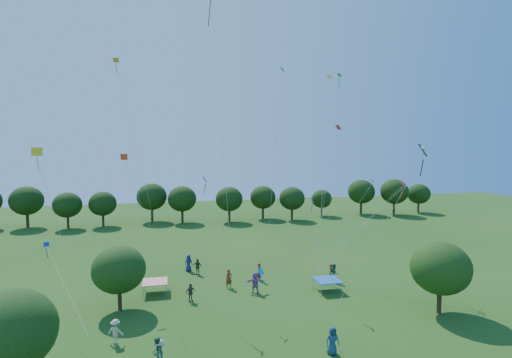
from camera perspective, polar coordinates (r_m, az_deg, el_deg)
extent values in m
ellipsoid|color=#1F4112|center=(25.73, -31.94, -17.98)|extent=(4.89, 4.89, 4.41)
cylinder|color=#422B19|center=(35.71, -18.88, -16.10)|extent=(0.32, 0.32, 1.57)
ellipsoid|color=#1F4112|center=(34.87, -19.01, -12.10)|extent=(4.28, 4.28, 3.85)
cylinder|color=#422B19|center=(36.42, 24.69, -15.74)|extent=(0.36, 0.36, 1.73)
ellipsoid|color=#1F4112|center=(35.53, 24.86, -11.45)|extent=(4.64, 4.64, 4.18)
cylinder|color=#422B19|center=(74.71, -29.84, -5.19)|extent=(0.44, 0.44, 2.15)
ellipsoid|color=#18320E|center=(74.24, -29.95, -2.70)|extent=(5.17, 5.17, 4.65)
cylinder|color=#422B19|center=(70.86, -25.26, -5.64)|extent=(0.38, 0.38, 1.87)
ellipsoid|color=#18320E|center=(70.41, -25.35, -3.37)|extent=(4.48, 4.48, 4.03)
cylinder|color=#422B19|center=(70.50, -20.99, -5.56)|extent=(0.38, 0.38, 1.84)
ellipsoid|color=#18320E|center=(70.06, -21.06, -3.30)|extent=(4.42, 4.42, 3.98)
cylinder|color=#422B19|center=(72.12, -14.61, -5.03)|extent=(0.44, 0.44, 2.14)
ellipsoid|color=#18320E|center=(71.63, -14.67, -2.46)|extent=(5.14, 5.14, 4.63)
cylinder|color=#422B19|center=(69.99, -10.47, -5.30)|extent=(0.42, 0.42, 2.03)
ellipsoid|color=#18320E|center=(69.51, -10.51, -2.80)|extent=(4.86, 4.86, 4.37)
cylinder|color=#422B19|center=(69.65, -3.84, -5.30)|extent=(0.40, 0.40, 1.96)
ellipsoid|color=#18320E|center=(69.17, -3.86, -2.87)|extent=(4.71, 4.71, 4.24)
cylinder|color=#422B19|center=(72.36, 0.99, -4.92)|extent=(0.39, 0.39, 1.91)
ellipsoid|color=#18320E|center=(71.91, 0.99, -2.64)|extent=(4.59, 4.59, 4.13)
cylinder|color=#422B19|center=(71.59, 5.15, -5.06)|extent=(0.39, 0.39, 1.89)
ellipsoid|color=#18320E|center=(71.14, 5.17, -2.78)|extent=(4.54, 4.54, 4.08)
cylinder|color=#422B19|center=(76.21, 9.35, -4.60)|extent=(0.33, 0.33, 1.58)
ellipsoid|color=#18320E|center=(75.85, 9.37, -2.81)|extent=(3.80, 3.80, 3.42)
cylinder|color=#422B19|center=(79.78, 14.76, -4.07)|extent=(0.44, 0.44, 2.13)
ellipsoid|color=#18320E|center=(79.34, 14.82, -1.76)|extent=(5.12, 5.12, 4.61)
cylinder|color=#422B19|center=(80.94, 19.09, -4.03)|extent=(0.45, 0.45, 2.18)
ellipsoid|color=#18320E|center=(80.49, 19.16, -1.70)|extent=(5.24, 5.24, 4.72)
cylinder|color=#422B19|center=(85.12, 22.17, -3.82)|extent=(0.37, 0.37, 1.81)
ellipsoid|color=#18320E|center=(84.76, 22.24, -1.98)|extent=(4.35, 4.35, 3.91)
cube|color=red|center=(38.38, -14.23, -14.04)|extent=(2.20, 2.20, 0.08)
cylinder|color=#999999|center=(37.65, -15.83, -15.27)|extent=(0.05, 0.05, 1.10)
cylinder|color=#999999|center=(37.59, -12.68, -15.24)|extent=(0.05, 0.05, 1.10)
cylinder|color=#999999|center=(39.53, -15.67, -14.27)|extent=(0.05, 0.05, 1.10)
cylinder|color=#999999|center=(39.47, -12.68, -14.24)|extent=(0.05, 0.05, 1.10)
cube|color=#1A59A9|center=(38.32, 10.17, -14.00)|extent=(2.20, 2.20, 0.08)
cylinder|color=#999999|center=(37.25, 9.30, -15.37)|extent=(0.05, 0.05, 1.10)
cylinder|color=#999999|center=(38.01, 12.20, -15.00)|extent=(0.05, 0.05, 1.10)
cylinder|color=#999999|center=(39.00, 8.17, -14.40)|extent=(0.05, 0.05, 1.10)
cylinder|color=#999999|center=(39.72, 10.95, -14.08)|extent=(0.05, 0.05, 1.10)
imported|color=maroon|center=(40.95, 10.67, -13.02)|extent=(0.47, 0.68, 1.73)
imported|color=#245439|center=(27.04, -13.95, -22.91)|extent=(0.78, 1.00, 1.80)
imported|color=#B9B494|center=(30.44, -19.43, -19.85)|extent=(1.20, 0.86, 1.68)
imported|color=#3E3A32|center=(42.65, -8.37, -12.29)|extent=(1.06, 0.87, 1.66)
imported|color=#985B9C|center=(37.41, -0.12, -14.55)|extent=(1.86, 0.91, 1.91)
imported|color=navy|center=(28.04, 10.86, -21.73)|extent=(0.91, 0.50, 1.84)
imported|color=maroon|center=(40.41, 0.50, -13.13)|extent=(0.58, 0.75, 1.79)
imported|color=#2A623C|center=(40.81, 11.10, -13.02)|extent=(0.67, 0.98, 1.83)
imported|color=#AF9A8C|center=(27.12, -13.51, -23.01)|extent=(0.57, 1.11, 1.64)
imported|color=#484339|center=(35.95, -9.35, -15.72)|extent=(1.03, 0.81, 1.60)
imported|color=#925580|center=(29.04, -28.77, -21.45)|extent=(1.17, 1.68, 1.70)
imported|color=navy|center=(43.84, -9.60, -11.74)|extent=(1.00, 0.80, 1.78)
imported|color=maroon|center=(38.61, -3.89, -14.02)|extent=(0.76, 0.59, 1.80)
cube|color=black|center=(29.88, 22.73, 3.83)|extent=(1.09, 1.13, 0.87)
cube|color=black|center=(29.97, 22.59, 1.46)|extent=(0.08, 0.27, 1.18)
sphere|color=white|center=(29.83, 22.80, 4.01)|extent=(0.32, 0.32, 0.32)
cylinder|color=white|center=(29.84, 22.78, 3.48)|extent=(0.24, 0.45, 0.30)
cylinder|color=white|center=(29.84, 22.78, 3.48)|extent=(0.24, 0.45, 0.30)
cylinder|color=beige|center=(29.75, 16.85, -7.86)|extent=(5.75, 1.64, 11.36)
cube|color=red|center=(33.56, -6.59, 23.28)|extent=(0.32, 0.61, 2.94)
cylinder|color=beige|center=(29.70, -4.81, 5.00)|extent=(1.17, 4.45, 24.39)
cube|color=red|center=(33.83, 11.68, 7.24)|extent=(0.56, 0.47, 0.40)
cylinder|color=beige|center=(35.23, 10.50, -4.06)|extent=(0.31, 2.30, 13.36)
cube|color=orange|center=(38.83, -19.38, 15.72)|extent=(0.56, 0.39, 0.45)
cube|color=orange|center=(38.74, -19.34, 14.64)|extent=(0.14, 0.20, 0.82)
cylinder|color=beige|center=(38.62, -15.97, 1.12)|extent=(3.93, 1.17, 19.38)
cube|color=#FBB116|center=(28.41, 10.46, 14.21)|extent=(0.47, 0.40, 0.29)
cylinder|color=beige|center=(27.97, 9.39, -3.05)|extent=(1.01, 0.37, 16.61)
cube|color=green|center=(42.93, 16.32, -0.26)|extent=(0.33, 0.44, 0.32)
cylinder|color=beige|center=(41.45, 12.59, -6.34)|extent=(6.63, 1.34, 8.22)
cube|color=#112EAF|center=(36.50, -27.77, -8.27)|extent=(0.47, 0.39, 0.34)
cube|color=#112EAF|center=(36.71, -27.70, -9.36)|extent=(0.14, 0.22, 0.93)
cylinder|color=beige|center=(32.74, -25.62, -13.63)|extent=(4.48, 8.14, 4.01)
cube|color=#7B178F|center=(34.59, 8.02, -2.95)|extent=(0.34, 0.51, 0.40)
cube|color=#7B178F|center=(34.74, 7.98, -4.09)|extent=(0.16, 0.18, 0.81)
cylinder|color=beige|center=(36.16, 8.73, -8.76)|extent=(1.55, 1.29, 7.23)
cube|color=white|center=(40.00, 20.48, -0.67)|extent=(0.51, 0.63, 0.45)
cylinder|color=beige|center=(39.77, 14.58, -6.86)|extent=(7.76, 2.51, 8.22)
cube|color=#0D8FCD|center=(30.55, 0.71, -13.08)|extent=(0.58, 0.58, 0.50)
cube|color=#0D8FCD|center=(30.81, 0.69, -14.20)|extent=(0.06, 0.14, 0.60)
cylinder|color=beige|center=(30.19, 4.35, -16.28)|extent=(3.15, 2.77, 2.48)
cube|color=red|center=(40.30, 20.17, -0.63)|extent=(0.71, 0.73, 0.47)
cube|color=red|center=(40.43, 20.09, -1.90)|extent=(0.08, 0.24, 1.03)
cylinder|color=beige|center=(40.04, 14.41, -6.80)|extent=(7.70, 2.36, 8.19)
cube|color=#E8390C|center=(38.35, -18.34, 3.02)|extent=(0.66, 0.41, 0.56)
cylinder|color=beige|center=(39.22, -15.50, -5.16)|extent=(3.51, 0.85, 10.76)
cube|color=yellow|center=(27.75, -28.83, 3.45)|extent=(0.68, 0.50, 0.51)
cube|color=yellow|center=(27.82, -28.73, 1.86)|extent=(0.14, 0.18, 0.77)
cylinder|color=beige|center=(28.14, -25.77, -8.75)|extent=(2.59, 0.08, 11.49)
cube|color=#28921A|center=(45.64, 11.83, 14.33)|extent=(0.57, 0.43, 0.41)
cube|color=#28921A|center=(45.55, 11.78, 13.23)|extent=(0.18, 0.24, 1.11)
cylinder|color=beige|center=(41.85, 10.24, 1.56)|extent=(4.52, 5.16, 19.44)
cube|color=blue|center=(32.32, 3.79, 15.36)|extent=(0.44, 0.47, 0.36)
cylinder|color=beige|center=(33.94, 2.41, -0.52)|extent=(0.37, 4.21, 17.83)
cube|color=purple|center=(32.29, -7.32, -0.06)|extent=(0.44, 0.62, 0.48)
cube|color=purple|center=(32.42, -7.31, -1.40)|extent=(0.15, 0.19, 0.81)
cylinder|color=beige|center=(32.67, -7.43, -8.53)|extent=(0.33, 0.82, 9.12)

